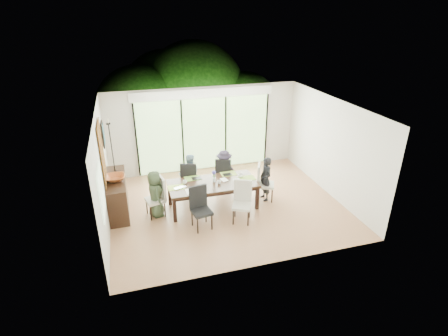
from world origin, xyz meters
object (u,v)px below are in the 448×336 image
object	(u,v)px
chair_far_left	(190,178)
cup_c	(241,176)
person_far_left	(190,175)
person_far_right	(224,171)
laptop	(181,188)
chair_right_end	(266,182)
chair_near_left	(202,209)
chair_far_right	(224,173)
sideboard	(118,195)
vase	(214,180)
person_right_end	(266,179)
cup_b	(219,182)
table_top	(213,184)
bowl	(115,178)
chair_near_right	(242,203)
cup_a	(185,182)
person_left_end	(155,194)
chair_left_end	(155,197)

from	to	relation	value
chair_far_left	cup_c	xyz separation A→B (m)	(1.25, -0.75, 0.24)
cup_c	person_far_left	bearing A→B (deg)	149.72
person_far_right	laptop	size ratio (longest dim) A/B	3.91
chair_right_end	person_far_left	bearing A→B (deg)	91.27
chair_near_left	person_far_right	xyz separation A→B (m)	(1.05, 1.70, 0.09)
chair_far_right	sideboard	size ratio (longest dim) A/B	0.63
chair_right_end	vase	size ratio (longest dim) A/B	9.17
person_right_end	person_far_right	distance (m)	1.25
chair_far_right	sideboard	world-z (taller)	chair_far_right
chair_far_left	cup_b	bearing A→B (deg)	140.02
table_top	person_right_end	distance (m)	1.48
person_far_right	laptop	bearing A→B (deg)	41.81
cup_b	chair_far_right	bearing A→B (deg)	67.17
cup_b	bowl	distance (m)	2.60
chair_near_right	cup_a	bearing A→B (deg)	164.53
chair_near_right	person_left_end	distance (m)	2.16
chair_right_end	sideboard	distance (m)	3.93
person_left_end	laptop	size ratio (longest dim) A/B	3.91
cup_c	chair_far_right	bearing A→B (deg)	108.43
person_left_end	cup_c	world-z (taller)	person_left_end
chair_near_left	chair_far_left	bearing A→B (deg)	79.13
chair_far_left	bowl	bearing A→B (deg)	31.01
chair_far_left	chair_far_right	size ratio (longest dim) A/B	1.00
chair_far_left	person_far_left	world-z (taller)	person_far_left
chair_near_left	person_far_right	distance (m)	2.00
person_right_end	sideboard	xyz separation A→B (m)	(-3.88, 0.49, -0.15)
chair_far_right	chair_near_left	world-z (taller)	same
laptop	sideboard	bearing A→B (deg)	142.59
cup_c	laptop	bearing A→B (deg)	-173.09
table_top	chair_right_end	size ratio (longest dim) A/B	2.18
chair_far_left	person_far_right	size ratio (longest dim) A/B	0.85
chair_far_right	person_far_left	distance (m)	1.00
person_far_left	vase	bearing A→B (deg)	124.73
chair_right_end	sideboard	world-z (taller)	chair_right_end
person_right_end	chair_far_left	bearing A→B (deg)	-118.73
chair_left_end	cup_c	bearing A→B (deg)	81.15
chair_right_end	cup_b	distance (m)	1.37
chair_near_left	chair_near_right	bearing A→B (deg)	-9.21
table_top	chair_far_right	bearing A→B (deg)	57.09
cup_b	person_left_end	bearing A→B (deg)	176.49
person_far_right	bowl	world-z (taller)	person_far_right
person_far_left	bowl	size ratio (longest dim) A/B	2.48
cup_c	sideboard	bearing A→B (deg)	173.02
person_right_end	cup_c	size ratio (longest dim) A/B	10.40
chair_right_end	person_left_end	xyz separation A→B (m)	(-2.98, 0.00, 0.09)
table_top	chair_right_end	bearing A→B (deg)	-0.00
vase	cup_a	size ratio (longest dim) A/B	0.97
chair_right_end	person_right_end	bearing A→B (deg)	114.33
person_far_left	cup_c	size ratio (longest dim) A/B	10.40
chair_far_left	person_far_left	size ratio (longest dim) A/B	0.85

